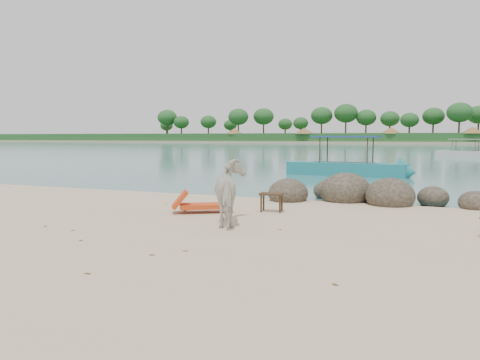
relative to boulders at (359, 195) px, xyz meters
The scene contains 10 objects.
water 83.65m from the boulders, 91.10° to the left, with size 400.00×400.00×0.00m, color #36696C.
far_shore 163.64m from the boulders, 90.56° to the left, with size 420.00×90.00×1.40m, color tan.
far_scenery 130.38m from the boulders, 90.69° to the left, with size 420.00×18.00×9.50m.
boulders is the anchor object (origin of this frame).
cow 5.50m from the boulders, 113.28° to the right, with size 0.82×1.80×1.52m, color silver.
side_table 3.54m from the boulders, 122.08° to the right, with size 0.63×0.41×0.51m, color black, non-canonical shape.
lounge_chair 5.13m from the boulders, 132.64° to the right, with size 1.74×0.61×0.52m, color #CB4517, non-canonical shape.
boat_near 11.11m from the boulders, 101.72° to the left, with size 7.15×1.61×3.47m, color #1C797E, non-canonical shape.
boat_mid 39.35m from the boulders, 82.38° to the left, with size 6.25×1.41×3.05m, color beige, non-canonical shape.
dead_leaves 7.70m from the boulders, 114.98° to the right, with size 7.05×6.90×0.00m.
Camera 1 is at (3.71, -8.55, 2.06)m, focal length 35.00 mm.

